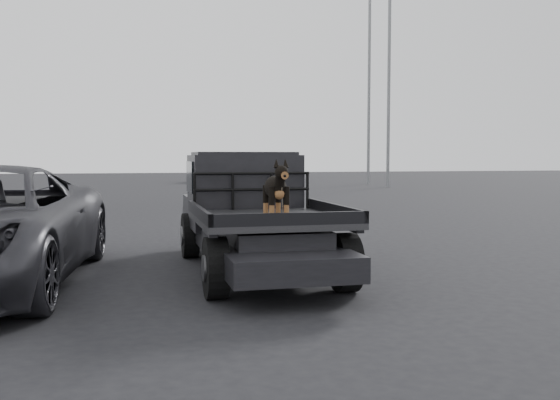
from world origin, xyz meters
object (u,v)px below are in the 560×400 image
object	(u,v)px
flatbed_ute	(255,241)
floodlight_far	(369,63)
dog	(276,192)
floodlight_mid	(389,65)
distant_car_b	(220,170)

from	to	relation	value
flatbed_ute	floodlight_far	world-z (taller)	floodlight_far
dog	floodlight_far	xyz separation A→B (m)	(12.88, 29.25, 6.24)
dog	floodlight_mid	xyz separation A→B (m)	(12.52, 25.38, 5.54)
floodlight_mid	distant_car_b	bearing A→B (deg)	131.59
dog	distant_car_b	world-z (taller)	dog
dog	flatbed_ute	bearing A→B (deg)	86.91
distant_car_b	flatbed_ute	bearing A→B (deg)	-90.22
distant_car_b	floodlight_mid	bearing A→B (deg)	-41.36
flatbed_ute	dog	size ratio (longest dim) A/B	7.30
flatbed_ute	distant_car_b	bearing A→B (deg)	82.74
distant_car_b	floodlight_far	bearing A→B (deg)	-25.15
floodlight_mid	floodlight_far	xyz separation A→B (m)	(0.36, 3.86, 0.71)
distant_car_b	floodlight_far	xyz separation A→B (m)	(8.60, -5.41, 6.72)
floodlight_mid	flatbed_ute	bearing A→B (deg)	-117.75
distant_car_b	floodlight_mid	xyz separation A→B (m)	(8.23, -9.28, 6.01)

